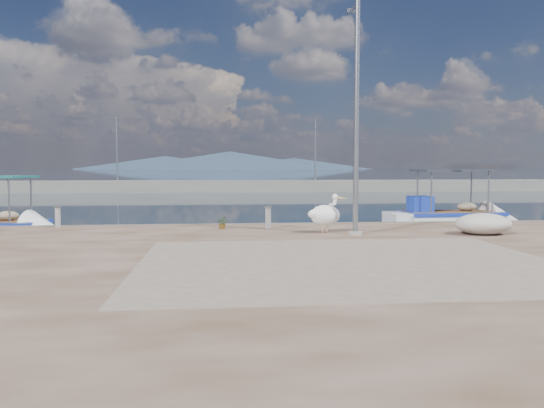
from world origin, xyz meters
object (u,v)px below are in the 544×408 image
(lamp_post, at_px, (356,126))
(bollard_near, at_px, (268,216))
(boat_right, at_px, (450,219))
(pelican, at_px, (326,215))

(lamp_post, relative_size, bollard_near, 9.13)
(boat_right, xyz_separation_m, bollard_near, (-8.61, -5.05, 0.69))
(boat_right, bearing_deg, pelican, -139.53)
(pelican, xyz_separation_m, lamp_post, (0.82, -0.50, 2.72))
(bollard_near, bearing_deg, pelican, -38.74)
(boat_right, xyz_separation_m, pelican, (-6.93, -6.40, 0.85))
(pelican, bearing_deg, boat_right, 32.87)
(pelican, bearing_deg, bollard_near, 131.43)
(lamp_post, bearing_deg, bollard_near, 143.42)
(boat_right, height_order, bollard_near, boat_right)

